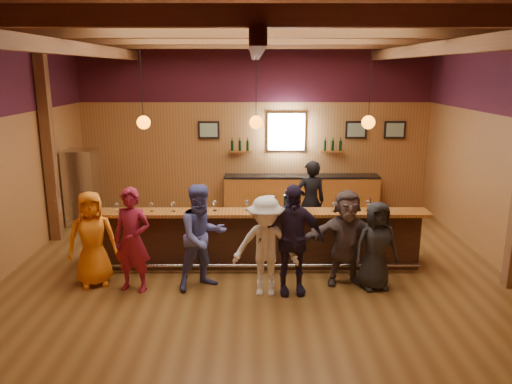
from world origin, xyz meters
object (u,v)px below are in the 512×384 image
Objects in this scene: customer_orange at (92,239)px; stainless_fridge at (83,187)px; ice_bucket at (269,203)px; bartender at (310,202)px; customer_navy at (291,240)px; customer_brown at (346,238)px; customer_dark at (376,246)px; bottle_a at (286,202)px; customer_denim at (202,237)px; customer_redvest at (132,240)px; back_bar_cabinet at (301,193)px; bar_counter at (257,236)px; customer_white at (266,246)px.

stainless_fridge is at bearing 91.69° from customer_orange.
bartender is at bearing 56.25° from ice_bucket.
customer_brown is (0.97, 0.36, -0.09)m from customer_navy.
customer_dark is 1.85m from bottle_a.
customer_redvest is at bearing 153.26° from customer_denim.
customer_redvest is at bearing 171.00° from customer_dark.
bar_counter is at bearing -108.34° from back_bar_cabinet.
customer_navy is (2.62, -0.12, 0.04)m from customer_redvest.
ice_bucket is (0.21, -0.22, 0.71)m from bar_counter.
customer_orange is 4.52m from bartender.
customer_denim is at bearing 178.08° from customer_brown.
customer_denim is at bearing 17.49° from customer_redvest.
back_bar_cabinet is 2.16× the size of customer_navy.
ice_bucket is (-0.34, 1.14, 0.31)m from customer_navy.
customer_brown is 1.57m from ice_bucket.
customer_orange is 0.93× the size of bartender.
bartender is at bearing -13.63° from stainless_fridge.
customer_dark is at bearing -35.31° from bottle_a.
customer_brown is at bearing 88.59° from bartender.
ice_bucket is at bearing -46.61° from bar_counter.
customer_redvest reaches higher than ice_bucket.
customer_redvest is 5.07× the size of bottle_a.
customer_denim is (3.20, -3.60, -0.00)m from stainless_fridge.
bartender is (-0.84, 2.37, 0.13)m from customer_dark.
customer_brown is at bearing -28.42° from customer_denim.
bar_counter is 3.79× the size of customer_white.
customer_navy reaches higher than ice_bucket.
customer_brown is 2.21m from bartender.
customer_denim is at bearing -22.96° from customer_orange.
customer_denim reaches higher than bartender.
bottle_a is at bearing 54.26° from bartender.
bartender reaches higher than ice_bucket.
ice_bucket is (-1.31, 0.78, 0.40)m from customer_brown.
customer_navy is at bearing -39.27° from stainless_fridge.
bar_counter is at bearing 139.13° from customer_dark.
customer_orange is at bearing 169.54° from customer_navy.
customer_redvest is 1.15m from customer_denim.
stainless_fridge reaches higher than customer_brown.
customer_redvest is at bearing -123.99° from back_bar_cabinet.
customer_dark is (2.90, -0.05, -0.14)m from customer_denim.
customer_white reaches higher than back_bar_cabinet.
customer_white is 0.94× the size of bartender.
customer_orange is 6.69× the size of ice_bucket.
customer_dark is (1.85, 0.23, -0.08)m from customer_white.
customer_denim reaches higher than ice_bucket.
customer_redvest reaches higher than customer_orange.
ice_bucket is 0.32m from bottle_a.
customer_brown is (1.39, 0.43, -0.00)m from customer_white.
customer_dark reaches higher than bar_counter.
customer_white is at bearing 7.67° from customer_redvest.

